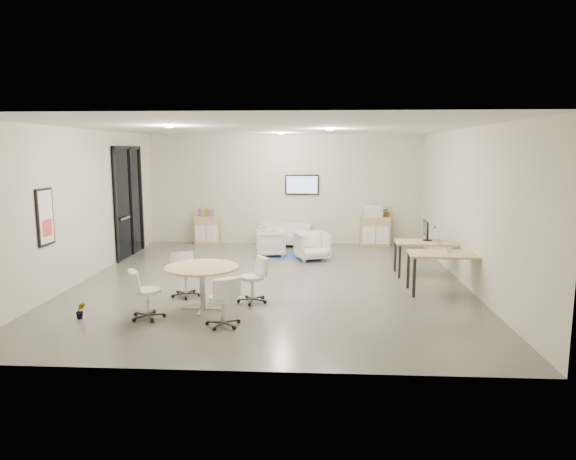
# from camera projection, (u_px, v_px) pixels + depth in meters

# --- Properties ---
(room_shell) EXTENTS (9.60, 10.60, 4.80)m
(room_shell) POSITION_uv_depth(u_px,v_px,m) (271.00, 206.00, 10.63)
(room_shell) COLOR #605E58
(room_shell) RESTS_ON ground
(glass_door) EXTENTS (0.09, 1.90, 2.85)m
(glass_door) POSITION_uv_depth(u_px,v_px,m) (129.00, 199.00, 13.35)
(glass_door) COLOR black
(glass_door) RESTS_ON room_shell
(artwork) EXTENTS (0.05, 0.54, 1.04)m
(artwork) POSITION_uv_depth(u_px,v_px,m) (45.00, 217.00, 9.29)
(artwork) COLOR black
(artwork) RESTS_ON room_shell
(wall_tv) EXTENTS (0.98, 0.06, 0.58)m
(wall_tv) POSITION_uv_depth(u_px,v_px,m) (302.00, 185.00, 14.99)
(wall_tv) COLOR black
(wall_tv) RESTS_ON room_shell
(ceiling_spots) EXTENTS (3.14, 4.14, 0.03)m
(ceiling_spots) POSITION_uv_depth(u_px,v_px,m) (265.00, 130.00, 11.23)
(ceiling_spots) COLOR #FFEAC6
(ceiling_spots) RESTS_ON room_shell
(sideboard_left) EXTENTS (0.73, 0.38, 0.82)m
(sideboard_left) POSITION_uv_depth(u_px,v_px,m) (208.00, 230.00, 15.17)
(sideboard_left) COLOR tan
(sideboard_left) RESTS_ON room_shell
(sideboard_right) EXTENTS (0.85, 0.41, 0.85)m
(sideboard_right) POSITION_uv_depth(u_px,v_px,m) (375.00, 231.00, 14.88)
(sideboard_right) COLOR tan
(sideboard_right) RESTS_ON room_shell
(books) EXTENTS (0.43, 0.14, 0.22)m
(books) POSITION_uv_depth(u_px,v_px,m) (206.00, 212.00, 15.10)
(books) COLOR red
(books) RESTS_ON sideboard_left
(printer) EXTENTS (0.50, 0.42, 0.35)m
(printer) POSITION_uv_depth(u_px,v_px,m) (373.00, 211.00, 14.79)
(printer) COLOR white
(printer) RESTS_ON sideboard_right
(loveseat) EXTENTS (1.51, 0.83, 0.55)m
(loveseat) POSITION_uv_depth(u_px,v_px,m) (286.00, 235.00, 14.91)
(loveseat) COLOR silver
(loveseat) RESTS_ON room_shell
(blue_rug) EXTENTS (1.62, 1.32, 0.01)m
(blue_rug) POSITION_uv_depth(u_px,v_px,m) (297.00, 257.00, 13.35)
(blue_rug) COLOR #2C4689
(blue_rug) RESTS_ON room_shell
(armchair_left) EXTENTS (0.77, 0.81, 0.74)m
(armchair_left) POSITION_uv_depth(u_px,v_px,m) (270.00, 242.00, 13.44)
(armchair_left) COLOR silver
(armchair_left) RESTS_ON room_shell
(armchair_right) EXTENTS (0.95, 0.92, 0.78)m
(armchair_right) POSITION_uv_depth(u_px,v_px,m) (312.00, 245.00, 12.93)
(armchair_right) COLOR silver
(armchair_right) RESTS_ON room_shell
(desk_rear) EXTENTS (1.48, 0.80, 0.75)m
(desk_rear) POSITION_uv_depth(u_px,v_px,m) (429.00, 245.00, 11.30)
(desk_rear) COLOR tan
(desk_rear) RESTS_ON room_shell
(desk_front) EXTENTS (1.54, 0.82, 0.79)m
(desk_front) POSITION_uv_depth(u_px,v_px,m) (449.00, 257.00, 9.86)
(desk_front) COLOR tan
(desk_front) RESTS_ON room_shell
(monitor) EXTENTS (0.20, 0.50, 0.44)m
(monitor) POSITION_uv_depth(u_px,v_px,m) (426.00, 230.00, 11.40)
(monitor) COLOR black
(monitor) RESTS_ON desk_rear
(round_table) EXTENTS (1.27, 1.27, 0.77)m
(round_table) POSITION_uv_depth(u_px,v_px,m) (202.00, 271.00, 8.83)
(round_table) COLOR tan
(round_table) RESTS_ON room_shell
(meeting_chairs) EXTENTS (2.41, 2.41, 0.82)m
(meeting_chairs) POSITION_uv_depth(u_px,v_px,m) (202.00, 287.00, 8.87)
(meeting_chairs) COLOR white
(meeting_chairs) RESTS_ON room_shell
(plant_cabinet) EXTENTS (0.30, 0.32, 0.22)m
(plant_cabinet) POSITION_uv_depth(u_px,v_px,m) (387.00, 213.00, 14.76)
(plant_cabinet) COLOR #3F7F3F
(plant_cabinet) RESTS_ON sideboard_right
(plant_floor) EXTENTS (0.25, 0.31, 0.12)m
(plant_floor) POSITION_uv_depth(u_px,v_px,m) (81.00, 315.00, 8.44)
(plant_floor) COLOR #3F7F3F
(plant_floor) RESTS_ON room_shell
(cup) EXTENTS (0.14, 0.12, 0.11)m
(cup) POSITION_uv_depth(u_px,v_px,m) (449.00, 249.00, 9.99)
(cup) COLOR white
(cup) RESTS_ON desk_front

